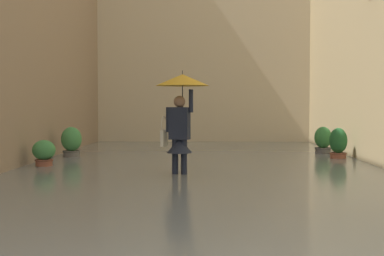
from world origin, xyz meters
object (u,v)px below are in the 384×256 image
(potted_plant_far_right, at_px, (44,154))
(potted_plant_far_left, at_px, (338,145))
(potted_plant_near_right, at_px, (71,144))
(person_wading, at_px, (181,104))
(potted_plant_mid_left, at_px, (323,142))

(potted_plant_far_right, xyz_separation_m, potted_plant_far_left, (-6.87, -2.04, 0.07))
(potted_plant_near_right, xyz_separation_m, potted_plant_far_left, (-6.80, 0.20, -0.02))
(person_wading, distance_m, potted_plant_far_left, 5.26)
(potted_plant_near_right, bearing_deg, potted_plant_far_left, 178.32)
(person_wading, bearing_deg, potted_plant_far_left, -137.32)
(potted_plant_mid_left, height_order, potted_plant_far_right, potted_plant_mid_left)
(person_wading, relative_size, potted_plant_near_right, 2.32)
(potted_plant_far_right, distance_m, potted_plant_far_left, 7.17)
(potted_plant_mid_left, relative_size, potted_plant_far_left, 0.97)
(potted_plant_far_left, bearing_deg, potted_plant_near_right, -1.68)
(potted_plant_far_left, bearing_deg, person_wading, 42.68)
(potted_plant_far_right, relative_size, potted_plant_far_left, 0.79)
(person_wading, height_order, potted_plant_far_left, person_wading)
(person_wading, bearing_deg, potted_plant_near_right, -50.93)
(person_wading, xyz_separation_m, potted_plant_far_left, (-3.79, -3.50, -1.03))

